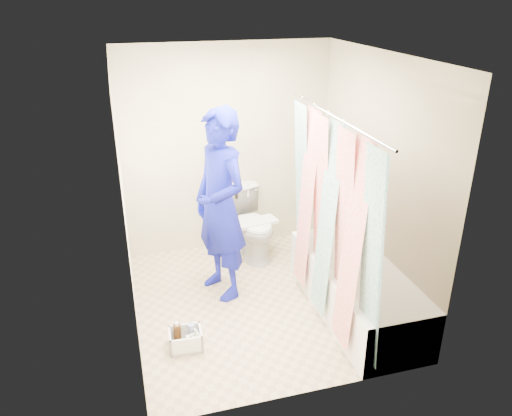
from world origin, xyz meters
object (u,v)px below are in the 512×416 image
object	(u,v)px
bathtub	(356,288)
plumber	(220,206)
toilet	(251,223)
cleaning_caddy	(187,340)

from	to	relation	value
bathtub	plumber	distance (m)	1.53
toilet	cleaning_caddy	bearing A→B (deg)	-134.26
cleaning_caddy	plumber	bearing A→B (deg)	61.32
plumber	cleaning_caddy	world-z (taller)	plumber
bathtub	toilet	xyz separation A→B (m)	(-0.66, 1.40, 0.13)
toilet	cleaning_caddy	size ratio (longest dim) A/B	2.67
bathtub	plumber	world-z (taller)	plumber
plumber	cleaning_caddy	size ratio (longest dim) A/B	6.46
plumber	cleaning_caddy	xyz separation A→B (m)	(-0.50, -0.80, -0.88)
toilet	plumber	distance (m)	1.01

